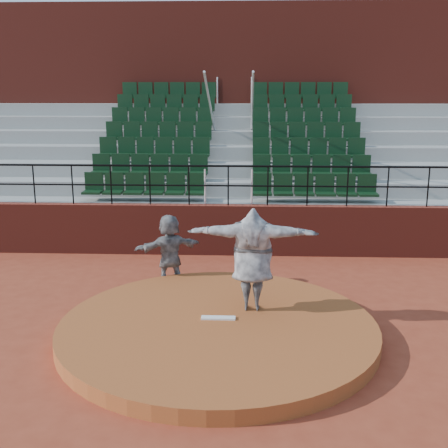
{
  "coord_description": "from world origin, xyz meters",
  "views": [
    {
      "loc": [
        0.49,
        -9.03,
        4.16
      ],
      "look_at": [
        0.0,
        2.5,
        1.4
      ],
      "focal_mm": 45.0,
      "sensor_mm": 36.0,
      "label": 1
    }
  ],
  "objects": [
    {
      "name": "pitching_rubber",
      "position": [
        0.0,
        0.15,
        0.27
      ],
      "size": [
        0.6,
        0.15,
        0.03
      ],
      "primitive_type": "cube",
      "color": "white",
      "rests_on": "pitchers_mound"
    },
    {
      "name": "pitchers_mound",
      "position": [
        0.0,
        0.0,
        0.12
      ],
      "size": [
        5.5,
        5.5,
        0.25
      ],
      "primitive_type": "cylinder",
      "color": "#A04E23",
      "rests_on": "ground"
    },
    {
      "name": "boundary_wall",
      "position": [
        0.0,
        5.0,
        0.65
      ],
      "size": [
        24.0,
        0.3,
        1.3
      ],
      "primitive_type": "cube",
      "color": "maroon",
      "rests_on": "ground"
    },
    {
      "name": "press_box_facade",
      "position": [
        0.0,
        12.6,
        3.55
      ],
      "size": [
        24.0,
        3.0,
        7.1
      ],
      "primitive_type": "cube",
      "color": "maroon",
      "rests_on": "ground"
    },
    {
      "name": "seating_deck",
      "position": [
        0.0,
        8.65,
        1.44
      ],
      "size": [
        24.0,
        5.97,
        4.63
      ],
      "color": "gray",
      "rests_on": "ground"
    },
    {
      "name": "ground",
      "position": [
        0.0,
        0.0,
        0.0
      ],
      "size": [
        90.0,
        90.0,
        0.0
      ],
      "primitive_type": "plane",
      "color": "#933721",
      "rests_on": "ground"
    },
    {
      "name": "pitcher",
      "position": [
        0.59,
        0.66,
        1.19
      ],
      "size": [
        2.36,
        0.78,
        1.89
      ],
      "primitive_type": "imported",
      "rotation": [
        0.0,
        0.0,
        3.08
      ],
      "color": "black",
      "rests_on": "pitchers_mound"
    },
    {
      "name": "fielder",
      "position": [
        -1.19,
        2.57,
        0.79
      ],
      "size": [
        1.52,
        1.07,
        1.58
      ],
      "primitive_type": "imported",
      "rotation": [
        0.0,
        0.0,
        3.6
      ],
      "color": "black",
      "rests_on": "ground"
    },
    {
      "name": "wall_railing",
      "position": [
        0.0,
        5.0,
        2.03
      ],
      "size": [
        24.04,
        0.05,
        1.03
      ],
      "color": "black",
      "rests_on": "boundary_wall"
    }
  ]
}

